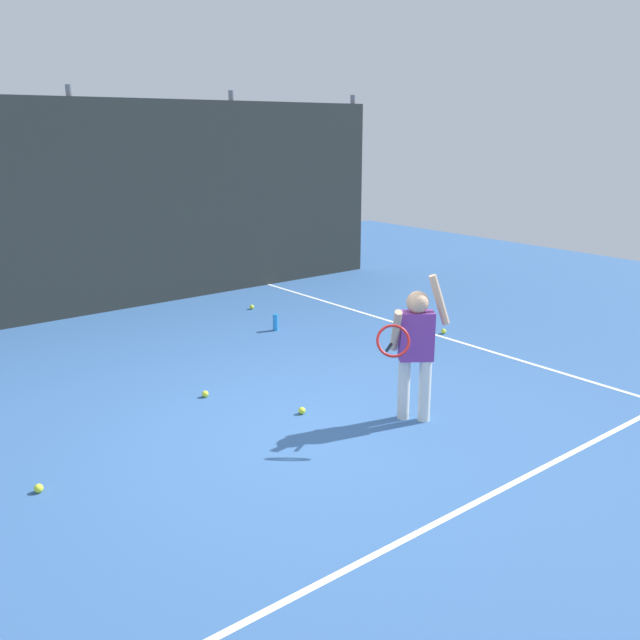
{
  "coord_description": "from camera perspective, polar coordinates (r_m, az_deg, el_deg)",
  "views": [
    {
      "loc": [
        -3.41,
        -4.38,
        2.59
      ],
      "look_at": [
        0.45,
        0.4,
        0.85
      ],
      "focal_mm": 38.55,
      "sensor_mm": 36.0,
      "label": 1
    }
  ],
  "objects": [
    {
      "name": "tennis_ball_1",
      "position": [
        5.57,
        -22.32,
        -12.8
      ],
      "size": [
        0.07,
        0.07,
        0.07
      ],
      "primitive_type": "sphere",
      "color": "#CCE033",
      "rests_on": "ground"
    },
    {
      "name": "fence_post_4",
      "position": [
        12.73,
        2.66,
        11.13
      ],
      "size": [
        0.09,
        0.09,
        3.12
      ],
      "primitive_type": "cylinder",
      "color": "slate",
      "rests_on": "ground"
    },
    {
      "name": "tennis_ball_2",
      "position": [
        6.45,
        -1.52,
        -7.53
      ],
      "size": [
        0.07,
        0.07,
        0.07
      ],
      "primitive_type": "sphere",
      "color": "#CCE033",
      "rests_on": "ground"
    },
    {
      "name": "court_line_baseline",
      "position": [
        5.05,
        11.39,
        -15.34
      ],
      "size": [
        9.0,
        0.05,
        0.0
      ],
      "primitive_type": "cube",
      "color": "white",
      "rests_on": "ground"
    },
    {
      "name": "water_bottle",
      "position": [
        9.02,
        -3.71,
        -0.19
      ],
      "size": [
        0.07,
        0.07,
        0.22
      ],
      "primitive_type": "cylinder",
      "color": "#268CD8",
      "rests_on": "ground"
    },
    {
      "name": "tennis_player",
      "position": [
        6.14,
        7.9,
        -2.01
      ],
      "size": [
        0.89,
        0.52,
        1.35
      ],
      "rotation": [
        0.0,
        0.0,
        -0.63
      ],
      "color": "silver",
      "rests_on": "ground"
    },
    {
      "name": "back_fence_windscreen",
      "position": [
        10.09,
        -19.17,
        8.65
      ],
      "size": [
        10.31,
        0.08,
        2.97
      ],
      "primitive_type": "cube",
      "color": "#282D2B",
      "rests_on": "ground"
    },
    {
      "name": "tennis_ball_0",
      "position": [
        9.02,
        10.22,
        -0.93
      ],
      "size": [
        0.07,
        0.07,
        0.07
      ],
      "primitive_type": "sphere",
      "color": "#CCE033",
      "rests_on": "ground"
    },
    {
      "name": "tennis_ball_3",
      "position": [
        6.93,
        -9.51,
        -6.07
      ],
      "size": [
        0.07,
        0.07,
        0.07
      ],
      "primitive_type": "sphere",
      "color": "#CCE033",
      "rests_on": "ground"
    },
    {
      "name": "fence_post_2",
      "position": [
        10.14,
        -19.33,
        9.09
      ],
      "size": [
        0.09,
        0.09,
        3.12
      ],
      "primitive_type": "cylinder",
      "color": "slate",
      "rests_on": "ground"
    },
    {
      "name": "ground_plane",
      "position": [
        6.12,
        -0.95,
        -9.22
      ],
      "size": [
        20.0,
        20.0,
        0.0
      ],
      "primitive_type": "plane",
      "color": "#335B93"
    },
    {
      "name": "tennis_ball_5",
      "position": [
        10.12,
        -5.69,
        1.09
      ],
      "size": [
        0.07,
        0.07,
        0.07
      ],
      "primitive_type": "sphere",
      "color": "#CCE033",
      "rests_on": "ground"
    },
    {
      "name": "court_line_sideline",
      "position": [
        8.8,
        10.82,
        -1.59
      ],
      "size": [
        0.05,
        9.0,
        0.0
      ],
      "primitive_type": "cube",
      "color": "white",
      "rests_on": "ground"
    },
    {
      "name": "fence_post_3",
      "position": [
        11.23,
        -7.11,
        10.41
      ],
      "size": [
        0.09,
        0.09,
        3.12
      ],
      "primitive_type": "cylinder",
      "color": "slate",
      "rests_on": "ground"
    }
  ]
}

